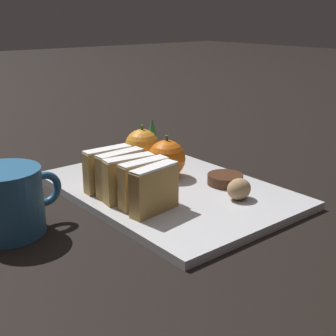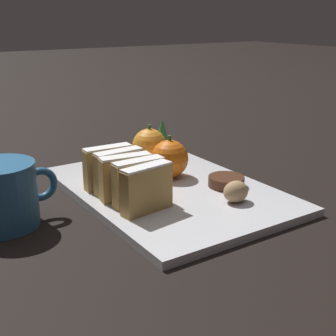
{
  "view_description": "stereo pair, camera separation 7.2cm",
  "coord_description": "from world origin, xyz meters",
  "px_view_note": "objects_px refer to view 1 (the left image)",
  "views": [
    {
      "loc": [
        -0.43,
        -0.53,
        0.27
      ],
      "look_at": [
        0.0,
        0.0,
        0.04
      ],
      "focal_mm": 50.0,
      "sensor_mm": 36.0,
      "label": 1
    },
    {
      "loc": [
        -0.37,
        -0.57,
        0.27
      ],
      "look_at": [
        0.0,
        0.0,
        0.04
      ],
      "focal_mm": 50.0,
      "sensor_mm": 36.0,
      "label": 2
    }
  ],
  "objects_px": {
    "walnut": "(239,189)",
    "chocolate_cookie": "(225,179)",
    "orange_far": "(167,159)",
    "coffee_mug": "(7,201)",
    "orange_near": "(142,146)"
  },
  "relations": [
    {
      "from": "walnut",
      "to": "chocolate_cookie",
      "type": "relative_size",
      "value": 0.67
    },
    {
      "from": "orange_far",
      "to": "coffee_mug",
      "type": "bearing_deg",
      "value": -177.14
    },
    {
      "from": "walnut",
      "to": "orange_far",
      "type": "bearing_deg",
      "value": 97.69
    },
    {
      "from": "coffee_mug",
      "to": "walnut",
      "type": "bearing_deg",
      "value": -23.87
    },
    {
      "from": "orange_far",
      "to": "chocolate_cookie",
      "type": "height_order",
      "value": "orange_far"
    },
    {
      "from": "orange_far",
      "to": "coffee_mug",
      "type": "xyz_separation_m",
      "value": [
        -0.27,
        -0.01,
        0.0
      ]
    },
    {
      "from": "orange_far",
      "to": "walnut",
      "type": "distance_m",
      "value": 0.14
    },
    {
      "from": "orange_near",
      "to": "walnut",
      "type": "bearing_deg",
      "value": -88.52
    },
    {
      "from": "orange_near",
      "to": "coffee_mug",
      "type": "relative_size",
      "value": 0.57
    },
    {
      "from": "orange_near",
      "to": "walnut",
      "type": "xyz_separation_m",
      "value": [
        0.01,
        -0.23,
        -0.02
      ]
    },
    {
      "from": "orange_near",
      "to": "orange_far",
      "type": "xyz_separation_m",
      "value": [
        -0.01,
        -0.08,
        0.0
      ]
    },
    {
      "from": "chocolate_cookie",
      "to": "walnut",
      "type": "bearing_deg",
      "value": -118.12
    },
    {
      "from": "orange_far",
      "to": "chocolate_cookie",
      "type": "distance_m",
      "value": 0.1
    },
    {
      "from": "orange_near",
      "to": "chocolate_cookie",
      "type": "bearing_deg",
      "value": -78.14
    },
    {
      "from": "orange_near",
      "to": "walnut",
      "type": "distance_m",
      "value": 0.23
    }
  ]
}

